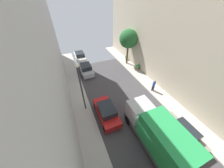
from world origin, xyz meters
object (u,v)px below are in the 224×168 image
Objects in this scene: parked_car_left_2 at (107,112)px; pedestrian at (154,85)px; potted_plant_0 at (138,67)px; parked_car_left_3 at (86,69)px; street_tree_1 at (129,39)px; parked_car_left_4 at (80,56)px; delivery_truck at (157,134)px; lamp_post at (80,82)px; potted_plant_3 at (126,57)px; parked_car_right_2 at (181,133)px.

parked_car_left_2 is 7.38m from pedestrian.
pedestrian is 1.87× the size of potted_plant_0.
parked_car_left_3 is at bearing 131.73° from pedestrian.
street_tree_1 is at bearing 86.61° from pedestrian.
pedestrian reaches higher than parked_car_left_3.
delivery_truck is (2.70, -19.20, 1.07)m from parked_car_left_4.
street_tree_1 is at bearing 70.37° from delivery_truck.
delivery_truck reaches higher than parked_car_left_2.
street_tree_1 is (0.49, 8.26, 3.51)m from pedestrian.
delivery_truck is at bearing -127.85° from pedestrian.
potted_plant_0 is (8.38, -2.59, -0.06)m from parked_car_left_3.
parked_car_left_3 is 0.72× the size of lamp_post.
potted_plant_0 is at bearing -89.27° from potted_plant_3.
parked_car_left_3 is 8.44m from potted_plant_3.
parked_car_right_2 is (5.40, -14.39, 0.00)m from parked_car_left_3.
pedestrian is 0.29× the size of street_tree_1.
street_tree_1 is (7.73, -5.09, 3.86)m from parked_car_left_4.
parked_car_right_2 is 6.55m from pedestrian.
lamp_post is (-10.22, -9.05, 3.33)m from potted_plant_3.
street_tree_1 is at bearing -33.36° from parked_car_left_4.
street_tree_1 reaches higher than lamp_post.
parked_car_left_2 is 13.71m from potted_plant_3.
parked_car_right_2 is 10.45m from lamp_post.
potted_plant_3 is at bearing 52.62° from parked_car_left_2.
parked_car_left_3 is at bearing 162.79° from potted_plant_0.
potted_plant_3 is 14.05m from lamp_post.
parked_car_left_4 is (0.00, 14.74, 0.00)m from parked_car_left_2.
parked_car_left_3 is 8.64m from street_tree_1.
potted_plant_3 is (8.32, 1.39, -0.09)m from parked_car_left_3.
parked_car_left_2 is at bearing 137.87° from parked_car_right_2.
street_tree_1 reaches higher than parked_car_left_3.
parked_car_right_2 is at bearing -74.62° from parked_car_left_4.
lamp_post is at bearing -153.79° from potted_plant_0.
parked_car_right_2 is (5.40, -19.62, 0.00)m from parked_car_left_4.
lamp_post is at bearing 137.31° from parked_car_right_2.
parked_car_left_4 is at bearing 118.47° from pedestrian.
potted_plant_3 is (2.92, 15.78, -0.09)m from parked_car_right_2.
pedestrian is at bearing -48.27° from parked_car_left_3.
potted_plant_0 is 3.99m from potted_plant_3.
parked_car_left_2 is 1.00× the size of parked_car_left_3.
delivery_truck reaches higher than parked_car_right_2.
parked_car_left_3 is 8.77m from potted_plant_0.
parked_car_left_2 is 14.74m from parked_car_left_4.
parked_car_left_2 is 9.50m from parked_car_left_3.
parked_car_left_3 reaches higher than potted_plant_0.
parked_car_left_2 reaches higher than potted_plant_0.
street_tree_1 is at bearing -115.47° from potted_plant_3.
parked_car_left_3 is 10.88m from pedestrian.
parked_car_right_2 is (5.40, -4.88, 0.00)m from parked_car_left_2.
lamp_post is (-4.60, 6.31, 2.18)m from delivery_truck.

